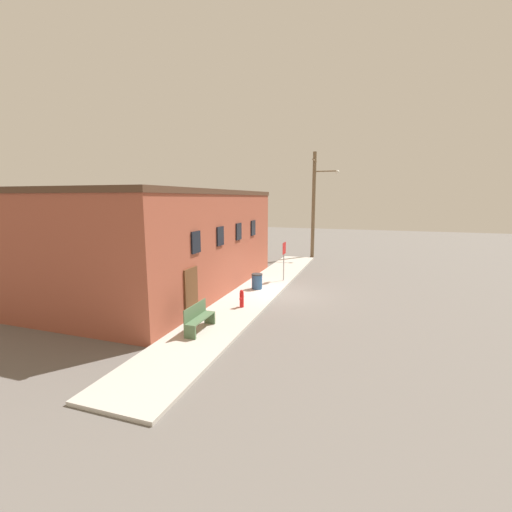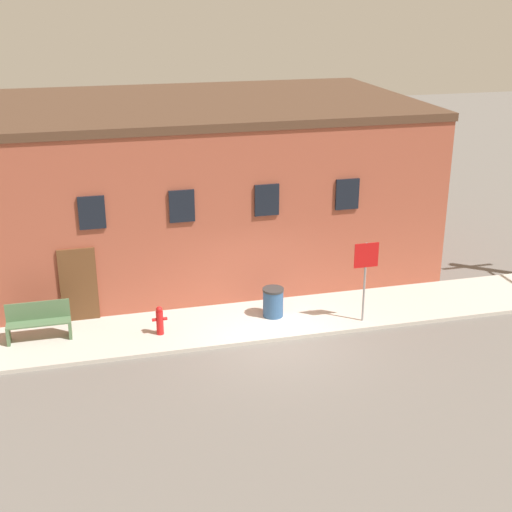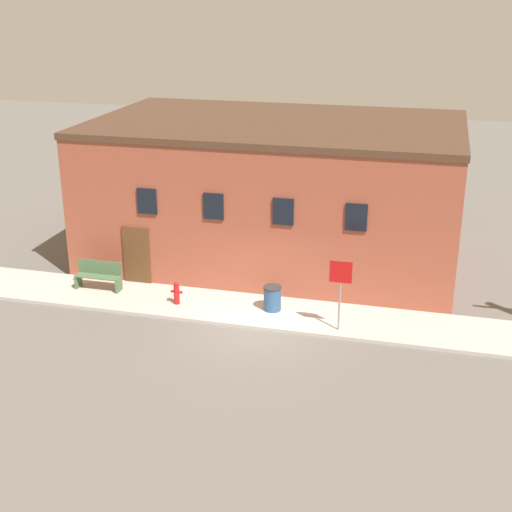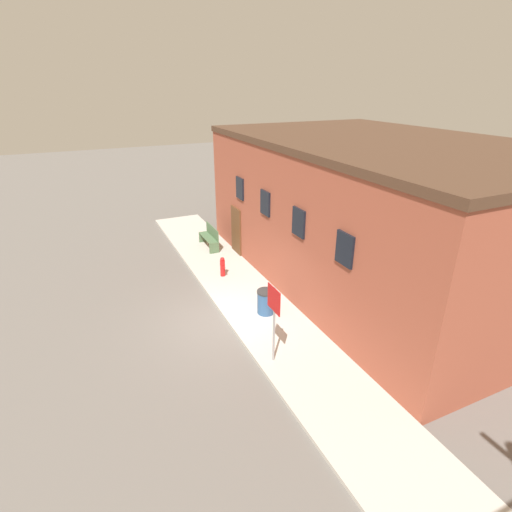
{
  "view_description": "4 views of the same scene",
  "coord_description": "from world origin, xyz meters",
  "px_view_note": "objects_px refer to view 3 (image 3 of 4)",
  "views": [
    {
      "loc": [
        -16.77,
        -4.3,
        4.95
      ],
      "look_at": [
        -0.25,
        1.23,
        2.0
      ],
      "focal_mm": 24.0,
      "sensor_mm": 36.0,
      "label": 1
    },
    {
      "loc": [
        -4.64,
        -16.08,
        8.84
      ],
      "look_at": [
        -0.25,
        1.23,
        2.0
      ],
      "focal_mm": 50.0,
      "sensor_mm": 36.0,
      "label": 2
    },
    {
      "loc": [
        5.08,
        -19.42,
        10.15
      ],
      "look_at": [
        -0.25,
        1.23,
        2.0
      ],
      "focal_mm": 50.0,
      "sensor_mm": 36.0,
      "label": 3
    },
    {
      "loc": [
        10.59,
        -3.77,
        7.24
      ],
      "look_at": [
        -0.25,
        1.23,
        2.0
      ],
      "focal_mm": 28.0,
      "sensor_mm": 36.0,
      "label": 4
    }
  ],
  "objects_px": {
    "trash_bin": "(272,298)",
    "bench": "(99,276)",
    "fire_hydrant": "(177,293)",
    "stop_sign": "(340,282)"
  },
  "relations": [
    {
      "from": "stop_sign",
      "to": "trash_bin",
      "type": "height_order",
      "value": "stop_sign"
    },
    {
      "from": "fire_hydrant",
      "to": "bench",
      "type": "relative_size",
      "value": 0.49
    },
    {
      "from": "stop_sign",
      "to": "fire_hydrant",
      "type": "bearing_deg",
      "value": 174.11
    },
    {
      "from": "stop_sign",
      "to": "trash_bin",
      "type": "xyz_separation_m",
      "value": [
        -2.32,
        0.91,
        -1.19
      ]
    },
    {
      "from": "fire_hydrant",
      "to": "stop_sign",
      "type": "height_order",
      "value": "stop_sign"
    },
    {
      "from": "trash_bin",
      "to": "bench",
      "type": "bearing_deg",
      "value": 178.31
    },
    {
      "from": "fire_hydrant",
      "to": "trash_bin",
      "type": "distance_m",
      "value": 3.23
    },
    {
      "from": "trash_bin",
      "to": "fire_hydrant",
      "type": "bearing_deg",
      "value": -173.98
    },
    {
      "from": "fire_hydrant",
      "to": "stop_sign",
      "type": "bearing_deg",
      "value": -5.89
    },
    {
      "from": "fire_hydrant",
      "to": "bench",
      "type": "xyz_separation_m",
      "value": [
        -3.09,
        0.52,
        0.09
      ]
    }
  ]
}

